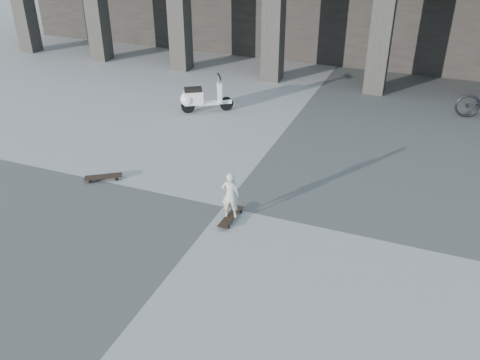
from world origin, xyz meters
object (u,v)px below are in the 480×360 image
at_px(longboard, 231,217).
at_px(child, 231,195).
at_px(skateboard_spare, 103,177).
at_px(scooter, 198,98).

relative_size(longboard, child, 0.90).
relative_size(longboard, skateboard_spare, 1.07).
xyz_separation_m(longboard, skateboard_spare, (-3.33, 0.46, 0.01)).
height_order(longboard, skateboard_spare, skateboard_spare).
relative_size(skateboard_spare, scooter, 0.58).
bearing_deg(scooter, child, -90.25).
distance_m(skateboard_spare, child, 3.40).
bearing_deg(scooter, longboard, -90.25).
relative_size(skateboard_spare, child, 0.84).
xyz_separation_m(child, scooter, (-3.17, 5.09, -0.13)).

